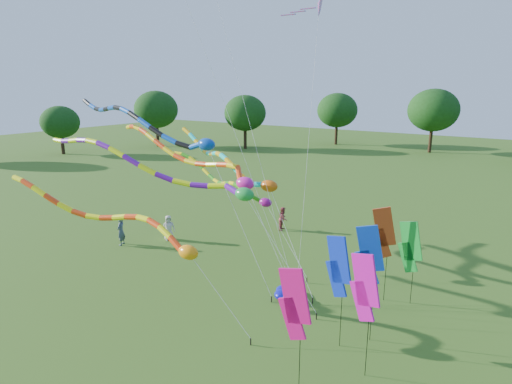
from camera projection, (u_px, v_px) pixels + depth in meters
The scene contains 19 objects.
ground at pixel (198, 328), 17.84m from camera, with size 160.00×160.00×0.00m, color #2E5A17.
tree_ring at pixel (199, 222), 14.19m from camera, with size 114.17×118.44×9.72m.
tube_kite_red at pixel (120, 222), 19.10m from camera, with size 13.39×1.75×5.95m.
tube_kite_orange at pixel (193, 158), 24.29m from camera, with size 15.34×3.97×7.89m.
tube_kite_purple at pixel (157, 168), 21.08m from camera, with size 16.48×1.64×7.74m.
tube_kite_blue at pixel (146, 124), 24.01m from camera, with size 16.94×3.18×9.47m.
tube_kite_cyan at pixel (229, 163), 24.44m from camera, with size 12.91×5.89×7.44m.
tube_kite_green at pixel (229, 183), 25.39m from camera, with size 11.41×2.95×5.98m.
delta_kite_high_c at pixel (319, 4), 22.14m from camera, with size 4.41×6.58×14.98m.
banner_pole_magenta_b at pixel (364, 288), 14.29m from camera, with size 1.16×0.28×4.51m.
banner_pole_magenta_a at pixel (294, 305), 13.29m from camera, with size 1.16×0.12×4.47m.
banner_pole_green at pixel (410, 247), 19.32m from camera, with size 1.16×0.17×3.98m.
banner_pole_red at pixel (383, 233), 19.37m from camera, with size 1.10×0.54×4.58m.
banner_pole_blue_b at pixel (369, 256), 16.22m from camera, with size 1.15×0.34×4.80m.
banner_pole_blue_a at pixel (338, 267), 16.01m from camera, with size 1.15×0.33×4.49m.
blue_nylon_heap at pixel (288, 295), 20.17m from camera, with size 1.42×1.55×0.52m.
person_a at pixel (169, 228), 27.77m from camera, with size 0.81×0.52×1.65m, color beige.
person_b at pixel (121, 231), 26.87m from camera, with size 0.67×0.44×1.83m, color #3E4A57.
person_c at pixel (283, 218), 29.74m from camera, with size 0.79×0.62×1.63m, color maroon.
Camera 1 is at (10.86, -11.89, 9.85)m, focal length 30.00 mm.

